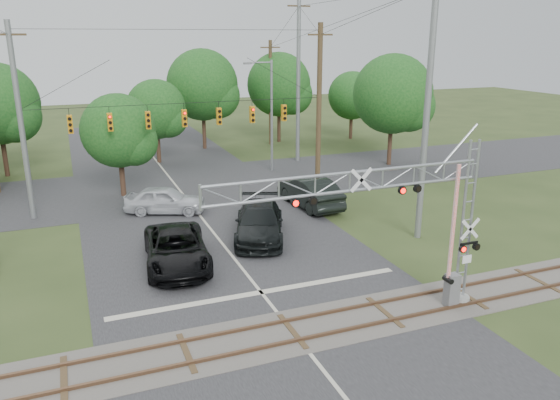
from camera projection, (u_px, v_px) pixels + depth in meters
name	position (u px, v px, depth m)	size (l,w,h in m)	color
ground	(315.00, 361.00, 18.62)	(160.00, 160.00, 0.00)	#2D3B1B
road_main	(231.00, 255.00, 27.53)	(14.00, 90.00, 0.02)	#262528
road_cross	(177.00, 187.00, 40.00)	(90.00, 12.00, 0.02)	#262528
railroad_track	(292.00, 331.00, 20.40)	(90.00, 3.20, 0.17)	#514D46
crossing_gantry	(399.00, 214.00, 20.29)	(11.22, 0.88, 6.85)	gray
traffic_signal_span	(198.00, 115.00, 35.10)	(19.34, 0.36, 11.50)	gray
pickup_black	(176.00, 249.00, 26.07)	(2.89, 6.28, 1.74)	black
car_dark	(259.00, 222.00, 29.67)	(2.54, 6.24, 1.81)	black
sedan_silver	(165.00, 200.00, 33.92)	(1.99, 4.95, 1.68)	silver
suv_dark	(310.00, 192.00, 35.18)	(2.03, 5.82, 1.92)	black
streetlight	(270.00, 110.00, 43.33)	(2.36, 0.25, 8.85)	gray
utility_poles	(211.00, 101.00, 37.31)	(26.22, 28.40, 13.67)	#44331F
treeline	(145.00, 97.00, 46.42)	(51.48, 22.62, 9.53)	#3C271B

